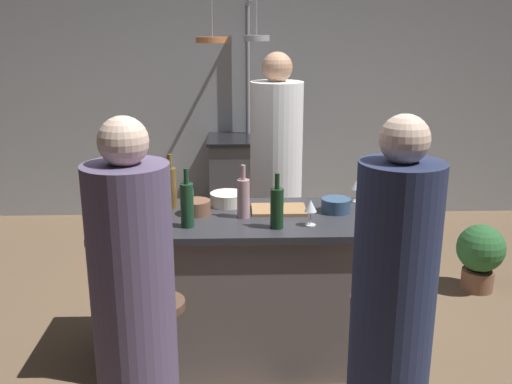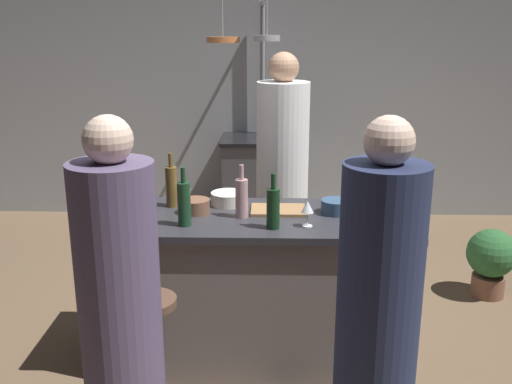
{
  "view_description": "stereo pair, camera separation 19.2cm",
  "coord_description": "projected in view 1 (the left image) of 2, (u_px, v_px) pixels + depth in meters",
  "views": [
    {
      "loc": [
        -0.11,
        -3.15,
        1.96
      ],
      "look_at": [
        0.0,
        0.15,
        1.0
      ],
      "focal_mm": 40.45,
      "sensor_mm": 36.0,
      "label": 1
    },
    {
      "loc": [
        0.08,
        -3.15,
        1.96
      ],
      "look_at": [
        0.0,
        0.15,
        1.0
      ],
      "focal_mm": 40.45,
      "sensor_mm": 36.0,
      "label": 2
    }
  ],
  "objects": [
    {
      "name": "wine_bottle_dark",
      "position": [
        139.0,
        196.0,
        3.32
      ],
      "size": [
        0.07,
        0.07,
        0.29
      ],
      "color": "black",
      "rests_on": "kitchen_island"
    },
    {
      "name": "kitchen_island",
      "position": [
        257.0,
        287.0,
        3.45
      ],
      "size": [
        1.8,
        0.72,
        0.9
      ],
      "color": "slate",
      "rests_on": "ground_plane"
    },
    {
      "name": "wine_bottle_green",
      "position": [
        187.0,
        204.0,
        3.11
      ],
      "size": [
        0.07,
        0.07,
        0.33
      ],
      "color": "#193D23",
      "rests_on": "kitchen_island"
    },
    {
      "name": "chef",
      "position": [
        276.0,
        185.0,
        4.23
      ],
      "size": [
        0.38,
        0.38,
        1.78
      ],
      "color": "white",
      "rests_on": "ground_plane"
    },
    {
      "name": "bar_stool_left",
      "position": [
        161.0,
        357.0,
        2.86
      ],
      "size": [
        0.28,
        0.28,
        0.68
      ],
      "color": "#4C4C51",
      "rests_on": "ground_plane"
    },
    {
      "name": "ground_plane",
      "position": [
        257.0,
        353.0,
        3.57
      ],
      "size": [
        9.0,
        9.0,
        0.0
      ],
      "primitive_type": "plane",
      "color": "brown"
    },
    {
      "name": "mixing_bowl_ceramic",
      "position": [
        228.0,
        199.0,
        3.51
      ],
      "size": [
        0.21,
        0.21,
        0.08
      ],
      "primitive_type": "cylinder",
      "color": "silver",
      "rests_on": "kitchen_island"
    },
    {
      "name": "mixing_bowl_wooden",
      "position": [
        196.0,
        207.0,
        3.35
      ],
      "size": [
        0.17,
        0.17,
        0.08
      ],
      "primitive_type": "cylinder",
      "color": "brown",
      "rests_on": "kitchen_island"
    },
    {
      "name": "potted_plant",
      "position": [
        480.0,
        253.0,
        4.36
      ],
      "size": [
        0.36,
        0.36,
        0.52
      ],
      "color": "brown",
      "rests_on": "ground_plane"
    },
    {
      "name": "bar_stool_right",
      "position": [
        374.0,
        353.0,
        2.89
      ],
      "size": [
        0.28,
        0.28,
        0.68
      ],
      "color": "#4C4C51",
      "rests_on": "ground_plane"
    },
    {
      "name": "back_wall",
      "position": [
        247.0,
        91.0,
        5.95
      ],
      "size": [
        6.4,
        0.16,
        2.6
      ],
      "primitive_type": "cube",
      "color": "#9EA3A8",
      "rests_on": "ground_plane"
    },
    {
      "name": "wine_bottle_red",
      "position": [
        277.0,
        207.0,
        3.09
      ],
      "size": [
        0.07,
        0.07,
        0.31
      ],
      "color": "#143319",
      "rests_on": "kitchen_island"
    },
    {
      "name": "wine_bottle_amber",
      "position": [
        171.0,
        187.0,
        3.43
      ],
      "size": [
        0.07,
        0.07,
        0.33
      ],
      "color": "brown",
      "rests_on": "kitchen_island"
    },
    {
      "name": "mixing_bowl_blue",
      "position": [
        336.0,
        205.0,
        3.39
      ],
      "size": [
        0.17,
        0.17,
        0.08
      ],
      "primitive_type": "cylinder",
      "color": "#334C6B",
      "rests_on": "kitchen_island"
    },
    {
      "name": "guest_right",
      "position": [
        391.0,
        322.0,
        2.42
      ],
      "size": [
        0.35,
        0.35,
        1.64
      ],
      "color": "#262D4C",
      "rests_on": "ground_plane"
    },
    {
      "name": "pepper_mill",
      "position": [
        386.0,
        198.0,
        3.29
      ],
      "size": [
        0.05,
        0.05,
        0.21
      ],
      "primitive_type": "cylinder",
      "color": "#382319",
      "rests_on": "kitchen_island"
    },
    {
      "name": "overhead_pot_rack",
      "position": [
        240.0,
        67.0,
        5.11
      ],
      "size": [
        0.59,
        1.3,
        2.17
      ],
      "color": "gray",
      "rests_on": "ground_plane"
    },
    {
      "name": "cutting_board",
      "position": [
        279.0,
        210.0,
        3.41
      ],
      "size": [
        0.32,
        0.22,
        0.02
      ],
      "primitive_type": "cube",
      "color": "#997047",
      "rests_on": "kitchen_island"
    },
    {
      "name": "wine_glass_near_right_guest",
      "position": [
        311.0,
        207.0,
        3.13
      ],
      "size": [
        0.07,
        0.07,
        0.15
      ],
      "color": "silver",
      "rests_on": "kitchen_island"
    },
    {
      "name": "wine_glass_by_chef",
      "position": [
        357.0,
        185.0,
        3.56
      ],
      "size": [
        0.07,
        0.07,
        0.15
      ],
      "color": "silver",
      "rests_on": "kitchen_island"
    },
    {
      "name": "guest_left",
      "position": [
        135.0,
        325.0,
        2.4
      ],
      "size": [
        0.34,
        0.34,
        1.63
      ],
      "color": "#594C6B",
      "rests_on": "ground_plane"
    },
    {
      "name": "wine_bottle_rose",
      "position": [
        243.0,
        197.0,
        3.27
      ],
      "size": [
        0.07,
        0.07,
        0.31
      ],
      "color": "#B78C8E",
      "rests_on": "kitchen_island"
    },
    {
      "name": "stove_range",
      "position": [
        249.0,
        181.0,
        5.8
      ],
      "size": [
        0.8,
        0.64,
        0.89
      ],
      "color": "#47474C",
      "rests_on": "ground_plane"
    }
  ]
}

